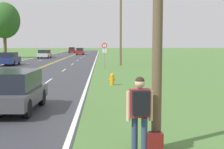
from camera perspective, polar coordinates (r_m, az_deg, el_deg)
name	(u,v)px	position (r m, az deg, el deg)	size (l,w,h in m)	color
hitchhiker_person	(140,107)	(7.17, 5.13, -6.03)	(0.62, 0.44, 1.82)	navy
suitcase	(154,144)	(7.44, 7.74, -12.44)	(0.40, 0.21, 0.56)	maroon
fire_hydrant	(112,79)	(19.41, 0.02, -0.85)	(0.43, 0.27, 0.75)	gold
traffic_sign	(104,49)	(32.07, -1.41, 4.70)	(0.60, 0.10, 2.72)	gray
utility_pole_midground	(121,26)	(37.52, 1.60, 8.93)	(1.80, 0.24, 9.18)	brown
tree_left_verge	(4,21)	(60.69, -19.10, 9.30)	(5.65, 5.65, 10.09)	brown
car_dark_grey_hatchback_approaching	(13,90)	(12.44, -17.62, -2.68)	(1.96, 3.86, 1.54)	black
car_dark_blue_sedan_mid_far	(9,59)	(39.46, -18.32, 2.79)	(2.15, 4.74, 1.59)	black
car_silver_hatchback_receding	(44,54)	(57.82, -12.24, 3.74)	(1.98, 4.30, 1.52)	black
car_red_sedan_distant	(80,51)	(75.85, -5.86, 4.25)	(1.93, 4.07, 1.64)	black
car_maroon_suv_horizon	(72,50)	(92.30, -7.33, 4.50)	(1.94, 4.20, 1.64)	black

